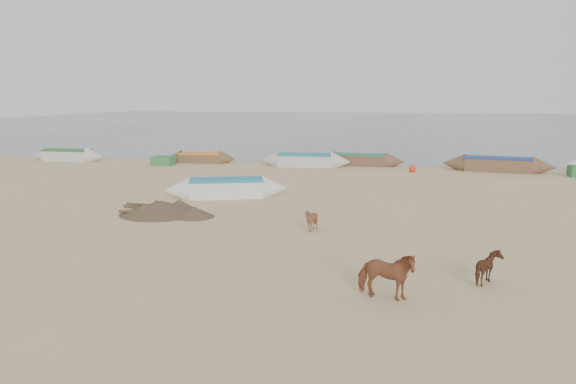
% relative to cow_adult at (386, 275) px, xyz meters
% --- Properties ---
extents(ground, '(140.00, 140.00, 0.00)m').
position_rel_cow_adult_xyz_m(ground, '(-4.22, 4.45, -0.59)').
color(ground, tan).
rests_on(ground, ground).
extents(sea, '(160.00, 160.00, 0.00)m').
position_rel_cow_adult_xyz_m(sea, '(-4.22, 86.45, -0.58)').
color(sea, slate).
rests_on(sea, ground).
extents(cow_adult, '(1.48, 0.83, 1.18)m').
position_rel_cow_adult_xyz_m(cow_adult, '(0.00, 0.00, 0.00)').
color(cow_adult, brown).
rests_on(cow_adult, ground).
extents(calf_front, '(0.99, 0.97, 0.83)m').
position_rel_cow_adult_xyz_m(calf_front, '(-2.90, 6.28, -0.18)').
color(calf_front, brown).
rests_on(calf_front, ground).
extents(calf_right, '(0.78, 0.89, 0.85)m').
position_rel_cow_adult_xyz_m(calf_right, '(2.53, 1.66, -0.17)').
color(calf_right, '#532F1B').
rests_on(calf_right, ground).
extents(near_canoe, '(5.89, 3.21, 0.90)m').
position_rel_cow_adult_xyz_m(near_canoe, '(-7.98, 12.02, -0.14)').
color(near_canoe, silver).
rests_on(near_canoe, ground).
extents(debris_pile, '(4.04, 4.04, 0.54)m').
position_rel_cow_adult_xyz_m(debris_pile, '(-9.44, 7.95, -0.32)').
color(debris_pile, brown).
rests_on(debris_pile, ground).
extents(waterline_canoes, '(54.32, 4.20, 0.92)m').
position_rel_cow_adult_xyz_m(waterline_canoes, '(-0.40, 24.93, -0.17)').
color(waterline_canoes, beige).
rests_on(waterline_canoes, ground).
extents(beach_clutter, '(45.13, 3.35, 0.64)m').
position_rel_cow_adult_xyz_m(beach_clutter, '(0.72, 23.93, -0.29)').
color(beach_clutter, '#33713B').
rests_on(beach_clutter, ground).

